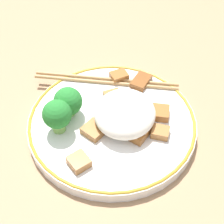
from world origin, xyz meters
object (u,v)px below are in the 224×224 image
object	(u,v)px
plate	(112,124)
chopsticks	(106,81)
broccoli_back_center	(57,115)
broccoli_back_left	(69,100)

from	to	relation	value
plate	chopsticks	size ratio (longest dim) A/B	1.06
broccoli_back_center	chopsticks	distance (m)	0.13
plate	broccoli_back_center	bearing A→B (deg)	-65.12
plate	broccoli_back_center	size ratio (longest dim) A/B	4.65
chopsticks	broccoli_back_left	bearing A→B (deg)	-26.09
plate	broccoli_back_left	bearing A→B (deg)	-93.28
broccoli_back_center	chopsticks	size ratio (longest dim) A/B	0.23
broccoli_back_left	broccoli_back_center	world-z (taller)	broccoli_back_center
broccoli_back_left	plate	bearing A→B (deg)	86.72
broccoli_back_center	chopsticks	world-z (taller)	broccoli_back_center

